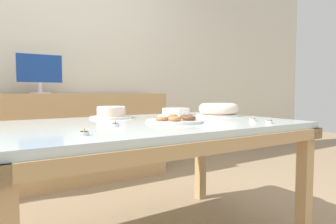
% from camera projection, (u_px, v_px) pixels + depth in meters
% --- Properties ---
extents(wall_back, '(8.00, 0.10, 2.60)m').
position_uv_depth(wall_back, '(66.00, 57.00, 3.22)').
color(wall_back, silver).
rests_on(wall_back, ground).
extents(dining_table, '(1.68, 1.09, 0.75)m').
position_uv_depth(dining_table, '(149.00, 136.00, 1.73)').
color(dining_table, silver).
rests_on(dining_table, ground).
extents(sideboard, '(1.90, 0.44, 0.91)m').
position_uv_depth(sideboard, '(75.00, 138.00, 3.02)').
color(sideboard, tan).
rests_on(sideboard, ground).
extents(computer_monitor, '(0.42, 0.20, 0.38)m').
position_uv_depth(computer_monitor, '(40.00, 73.00, 2.81)').
color(computer_monitor, silver).
rests_on(computer_monitor, sideboard).
extents(cake_chocolate_round, '(0.28, 0.28, 0.08)m').
position_uv_depth(cake_chocolate_round, '(111.00, 113.00, 1.98)').
color(cake_chocolate_round, silver).
rests_on(cake_chocolate_round, dining_table).
extents(cake_golden_bundt, '(0.32, 0.32, 0.09)m').
position_uv_depth(cake_golden_bundt, '(219.00, 110.00, 2.17)').
color(cake_golden_bundt, silver).
rests_on(cake_golden_bundt, dining_table).
extents(pastry_platter, '(0.33, 0.33, 0.04)m').
position_uv_depth(pastry_platter, '(175.00, 120.00, 1.71)').
color(pastry_platter, silver).
rests_on(pastry_platter, dining_table).
extents(plate_stack, '(0.21, 0.21, 0.05)m').
position_uv_depth(plate_stack, '(176.00, 111.00, 2.29)').
color(plate_stack, silver).
rests_on(plate_stack, dining_table).
extents(tealight_left_edge, '(0.04, 0.04, 0.04)m').
position_uv_depth(tealight_left_edge, '(84.00, 133.00, 1.18)').
color(tealight_left_edge, silver).
rests_on(tealight_left_edge, dining_table).
extents(tealight_centre, '(0.04, 0.04, 0.04)m').
position_uv_depth(tealight_centre, '(115.00, 124.00, 1.50)').
color(tealight_centre, silver).
rests_on(tealight_centre, dining_table).
extents(tealight_near_front, '(0.04, 0.04, 0.04)m').
position_uv_depth(tealight_near_front, '(253.00, 119.00, 1.77)').
color(tealight_near_front, silver).
rests_on(tealight_near_front, dining_table).
extents(tealight_right_edge, '(0.04, 0.04, 0.04)m').
position_uv_depth(tealight_right_edge, '(269.00, 121.00, 1.65)').
color(tealight_right_edge, silver).
rests_on(tealight_right_edge, dining_table).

